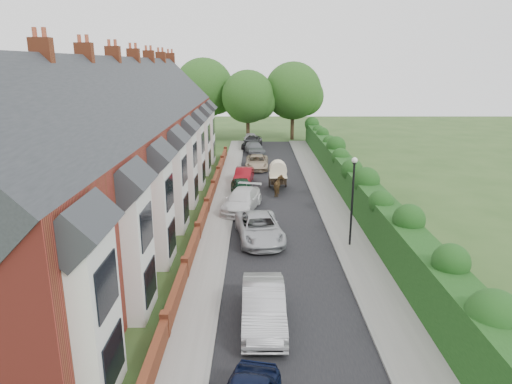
{
  "coord_description": "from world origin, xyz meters",
  "views": [
    {
      "loc": [
        -1.93,
        -20.14,
        10.05
      ],
      "look_at": [
        -1.93,
        7.6,
        2.2
      ],
      "focal_mm": 32.0,
      "sensor_mm": 36.0,
      "label": 1
    }
  ],
  "objects_px": {
    "car_white": "(242,200)",
    "car_green": "(242,188)",
    "car_black": "(252,142)",
    "horse": "(279,186)",
    "car_grey": "(255,148)",
    "horse_cart": "(278,173)",
    "car_beige": "(257,162)",
    "car_red": "(244,176)",
    "car_silver_b": "(259,228)",
    "lamppost": "(353,191)",
    "car_silver_a": "(264,306)"
  },
  "relations": [
    {
      "from": "car_silver_a",
      "to": "car_beige",
      "type": "bearing_deg",
      "value": 89.88
    },
    {
      "from": "car_white",
      "to": "car_black",
      "type": "relative_size",
      "value": 1.1
    },
    {
      "from": "car_beige",
      "to": "car_grey",
      "type": "relative_size",
      "value": 1.04
    },
    {
      "from": "car_beige",
      "to": "car_red",
      "type": "bearing_deg",
      "value": -100.78
    },
    {
      "from": "car_green",
      "to": "car_beige",
      "type": "distance_m",
      "value": 9.7
    },
    {
      "from": "car_beige",
      "to": "horse_cart",
      "type": "distance_m",
      "value": 7.7
    },
    {
      "from": "car_grey",
      "to": "car_black",
      "type": "xyz_separation_m",
      "value": [
        -0.33,
        3.62,
        0.13
      ]
    },
    {
      "from": "car_beige",
      "to": "car_grey",
      "type": "height_order",
      "value": "car_grey"
    },
    {
      "from": "lamppost",
      "to": "car_white",
      "type": "bearing_deg",
      "value": 133.83
    },
    {
      "from": "lamppost",
      "to": "car_beige",
      "type": "relative_size",
      "value": 1.08
    },
    {
      "from": "car_white",
      "to": "horse_cart",
      "type": "relative_size",
      "value": 1.56
    },
    {
      "from": "car_beige",
      "to": "horse_cart",
      "type": "xyz_separation_m",
      "value": [
        1.72,
        -7.47,
        0.69
      ]
    },
    {
      "from": "car_silver_b",
      "to": "car_grey",
      "type": "relative_size",
      "value": 1.17
    },
    {
      "from": "car_silver_a",
      "to": "car_green",
      "type": "bearing_deg",
      "value": 93.74
    },
    {
      "from": "car_red",
      "to": "horse",
      "type": "distance_m",
      "value": 4.81
    },
    {
      "from": "lamppost",
      "to": "car_grey",
      "type": "relative_size",
      "value": 1.13
    },
    {
      "from": "lamppost",
      "to": "horse",
      "type": "relative_size",
      "value": 2.88
    },
    {
      "from": "car_white",
      "to": "car_red",
      "type": "bearing_deg",
      "value": 103.58
    },
    {
      "from": "car_silver_b",
      "to": "car_green",
      "type": "xyz_separation_m",
      "value": [
        -1.27,
        9.17,
        -0.07
      ]
    },
    {
      "from": "horse",
      "to": "horse_cart",
      "type": "xyz_separation_m",
      "value": [
        -0.0,
        1.94,
        0.6
      ]
    },
    {
      "from": "car_red",
      "to": "car_grey",
      "type": "xyz_separation_m",
      "value": [
        0.91,
        13.27,
        0.01
      ]
    },
    {
      "from": "lamppost",
      "to": "car_red",
      "type": "bearing_deg",
      "value": 114.19
    },
    {
      "from": "car_white",
      "to": "car_green",
      "type": "bearing_deg",
      "value": 104.14
    },
    {
      "from": "lamppost",
      "to": "car_green",
      "type": "relative_size",
      "value": 1.3
    },
    {
      "from": "car_red",
      "to": "lamppost",
      "type": "bearing_deg",
      "value": -60.44
    },
    {
      "from": "lamppost",
      "to": "car_black",
      "type": "relative_size",
      "value": 1.11
    },
    {
      "from": "car_red",
      "to": "car_black",
      "type": "xyz_separation_m",
      "value": [
        0.57,
        16.89,
        0.13
      ]
    },
    {
      "from": "car_red",
      "to": "car_white",
      "type": "bearing_deg",
      "value": -84.14
    },
    {
      "from": "car_silver_b",
      "to": "horse",
      "type": "distance_m",
      "value": 9.53
    },
    {
      "from": "car_red",
      "to": "horse_cart",
      "type": "distance_m",
      "value": 3.53
    },
    {
      "from": "car_silver_a",
      "to": "car_white",
      "type": "relative_size",
      "value": 0.94
    },
    {
      "from": "car_beige",
      "to": "car_silver_b",
      "type": "bearing_deg",
      "value": -88.7
    },
    {
      "from": "car_black",
      "to": "horse",
      "type": "relative_size",
      "value": 2.6
    },
    {
      "from": "car_silver_b",
      "to": "car_white",
      "type": "relative_size",
      "value": 1.05
    },
    {
      "from": "car_grey",
      "to": "horse_cart",
      "type": "relative_size",
      "value": 1.4
    },
    {
      "from": "car_white",
      "to": "car_green",
      "type": "distance_m",
      "value": 3.57
    },
    {
      "from": "car_silver_a",
      "to": "horse_cart",
      "type": "height_order",
      "value": "horse_cart"
    },
    {
      "from": "car_green",
      "to": "horse",
      "type": "bearing_deg",
      "value": -4.56
    },
    {
      "from": "lamppost",
      "to": "car_white",
      "type": "height_order",
      "value": "lamppost"
    },
    {
      "from": "car_white",
      "to": "car_grey",
      "type": "distance_m",
      "value": 20.93
    },
    {
      "from": "car_green",
      "to": "car_grey",
      "type": "height_order",
      "value": "car_green"
    },
    {
      "from": "car_beige",
      "to": "horse",
      "type": "xyz_separation_m",
      "value": [
        1.72,
        -9.41,
        0.09
      ]
    },
    {
      "from": "car_green",
      "to": "horse_cart",
      "type": "relative_size",
      "value": 1.21
    },
    {
      "from": "lamppost",
      "to": "car_silver_b",
      "type": "relative_size",
      "value": 0.96
    },
    {
      "from": "car_white",
      "to": "car_black",
      "type": "bearing_deg",
      "value": 101.91
    },
    {
      "from": "car_white",
      "to": "car_red",
      "type": "relative_size",
      "value": 1.28
    },
    {
      "from": "car_green",
      "to": "car_red",
      "type": "bearing_deg",
      "value": 81.13
    },
    {
      "from": "horse_cart",
      "to": "car_silver_b",
      "type": "bearing_deg",
      "value": -98.07
    },
    {
      "from": "car_silver_a",
      "to": "car_black",
      "type": "xyz_separation_m",
      "value": [
        -0.8,
        39.17,
        0.0
      ]
    },
    {
      "from": "lamppost",
      "to": "car_red",
      "type": "height_order",
      "value": "lamppost"
    }
  ]
}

